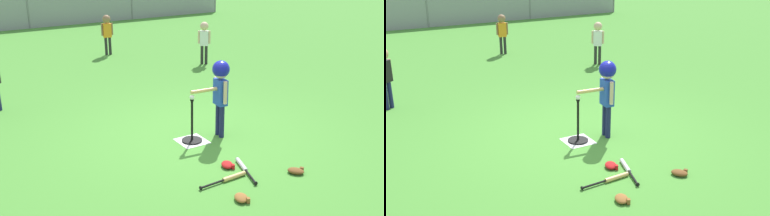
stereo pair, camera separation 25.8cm
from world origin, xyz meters
The scene contains 13 objects.
ground_plane centered at (0.00, 0.00, 0.00)m, with size 60.00×60.00×0.00m, color #478C33.
home_plate centered at (-0.16, -0.18, 0.00)m, with size 0.44×0.44×0.01m, color white.
batting_tee centered at (-0.16, -0.18, 0.11)m, with size 0.32×0.32×0.68m.
baseball_on_tee centered at (-0.16, -0.18, 0.72)m, with size 0.07×0.07×0.07m, color white.
batter_child centered at (0.32, -0.22, 0.88)m, with size 0.65×0.35×1.24m.
fielder_deep_center centered at (2.60, 3.78, 0.69)m, with size 0.27×0.23×1.07m.
fielder_deep_left centered at (0.90, 6.00, 0.70)m, with size 0.32×0.22×1.09m.
spare_bat_silver centered at (-0.05, -1.35, 0.03)m, with size 0.27×0.70×0.06m.
spare_bat_wood centered at (-0.39, -1.50, 0.03)m, with size 0.72×0.09×0.06m.
glove_by_plate centered at (-0.56, -1.98, 0.04)m, with size 0.24×0.27×0.07m.
glove_near_bats centered at (0.48, -1.81, 0.04)m, with size 0.26×0.27×0.07m.
glove_tossed_aside centered at (-0.20, -1.18, 0.04)m, with size 0.24×0.27×0.07m.
outfield_fence centered at (0.00, 11.31, 0.62)m, with size 16.06×0.06×1.15m.
Camera 2 is at (-3.34, -5.92, 2.93)m, focal length 43.00 mm.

